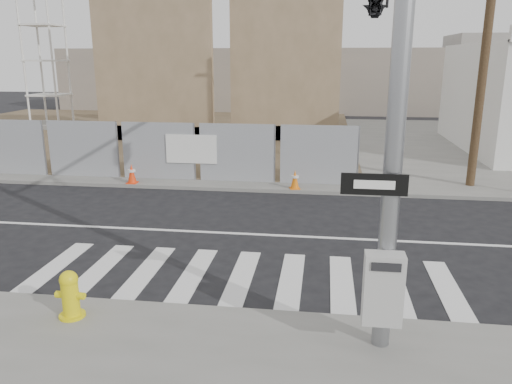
# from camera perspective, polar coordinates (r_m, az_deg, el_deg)

# --- Properties ---
(ground) EXTENTS (100.00, 100.00, 0.00)m
(ground) POSITION_cam_1_polar(r_m,az_deg,el_deg) (12.52, 0.23, -4.90)
(ground) COLOR black
(ground) RESTS_ON ground
(sidewalk_far) EXTENTS (50.00, 20.00, 0.12)m
(sidewalk_far) POSITION_cam_1_polar(r_m,az_deg,el_deg) (26.05, 4.33, 5.72)
(sidewalk_far) COLOR slate
(sidewalk_far) RESTS_ON ground
(signal_pole) EXTENTS (0.96, 5.87, 7.00)m
(signal_pole) POSITION_cam_1_polar(r_m,az_deg,el_deg) (9.68, 14.08, 17.64)
(signal_pole) COLOR gray
(signal_pole) RESTS_ON sidewalk_near
(chain_link_fence) EXTENTS (24.60, 0.04, 2.00)m
(chain_link_fence) POSITION_cam_1_polar(r_m,az_deg,el_deg) (20.52, -26.66, 4.63)
(chain_link_fence) COLOR gray
(chain_link_fence) RESTS_ON sidewalk_far
(concrete_wall_left) EXTENTS (6.00, 1.30, 8.00)m
(concrete_wall_left) POSITION_cam_1_polar(r_m,az_deg,el_deg) (26.20, -11.52, 12.82)
(concrete_wall_left) COLOR #776247
(concrete_wall_left) RESTS_ON sidewalk_far
(concrete_wall_right) EXTENTS (5.50, 1.30, 8.00)m
(concrete_wall_right) POSITION_cam_1_polar(r_m,az_deg,el_deg) (25.84, 3.35, 13.06)
(concrete_wall_right) COLOR #776247
(concrete_wall_right) RESTS_ON sidewalk_far
(utility_pole_right) EXTENTS (1.60, 0.28, 10.00)m
(utility_pole_right) POSITION_cam_1_polar(r_m,az_deg,el_deg) (17.89, 25.00, 16.71)
(utility_pole_right) COLOR #493722
(utility_pole_right) RESTS_ON sidewalk_far
(fire_hydrant) EXTENTS (0.50, 0.45, 0.81)m
(fire_hydrant) POSITION_cam_1_polar(r_m,az_deg,el_deg) (8.90, -20.47, -10.90)
(fire_hydrant) COLOR yellow
(fire_hydrant) RESTS_ON sidewalk_near
(traffic_cone_c) EXTENTS (0.35, 0.35, 0.67)m
(traffic_cone_c) POSITION_cam_1_polar(r_m,az_deg,el_deg) (17.57, -14.02, 2.04)
(traffic_cone_c) COLOR #F1360C
(traffic_cone_c) RESTS_ON sidewalk_far
(traffic_cone_d) EXTENTS (0.39, 0.39, 0.63)m
(traffic_cone_d) POSITION_cam_1_polar(r_m,az_deg,el_deg) (16.37, 4.47, 1.43)
(traffic_cone_d) COLOR orange
(traffic_cone_d) RESTS_ON sidewalk_far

